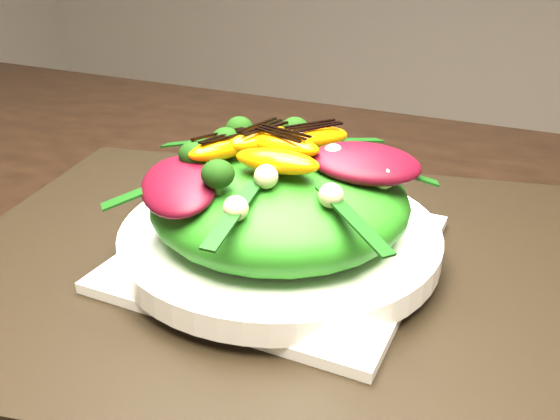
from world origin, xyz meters
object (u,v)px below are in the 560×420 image
at_px(dining_table, 81,219).
at_px(placemat, 280,258).
at_px(salad_bowl, 280,237).
at_px(plate_base, 280,251).
at_px(orange_segment, 278,144).
at_px(lettuce_mound, 280,200).

relative_size(dining_table, placemat, 2.86).
relative_size(dining_table, salad_bowl, 6.04).
bearing_deg(placemat, plate_base, -143.13).
bearing_deg(dining_table, placemat, -3.92).
bearing_deg(salad_bowl, orange_segment, 120.69).
xyz_separation_m(placemat, lettuce_mound, (-0.00, -0.00, 0.05)).
bearing_deg(orange_segment, plate_base, -59.31).
bearing_deg(salad_bowl, lettuce_mound, 0.00).
bearing_deg(dining_table, orange_segment, -1.15).
relative_size(plate_base, orange_segment, 3.56).
bearing_deg(placemat, dining_table, 176.08).
bearing_deg(dining_table, salad_bowl, -3.92).
height_order(placemat, plate_base, plate_base).
height_order(plate_base, orange_segment, orange_segment).
height_order(dining_table, orange_segment, dining_table).
distance_m(plate_base, lettuce_mound, 0.05).
xyz_separation_m(placemat, orange_segment, (-0.01, 0.01, 0.10)).
height_order(placemat, lettuce_mound, lettuce_mound).
distance_m(salad_bowl, lettuce_mound, 0.03).
bearing_deg(lettuce_mound, placemat, 26.57).
bearing_deg(orange_segment, lettuce_mound, -59.31).
distance_m(placemat, orange_segment, 0.10).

